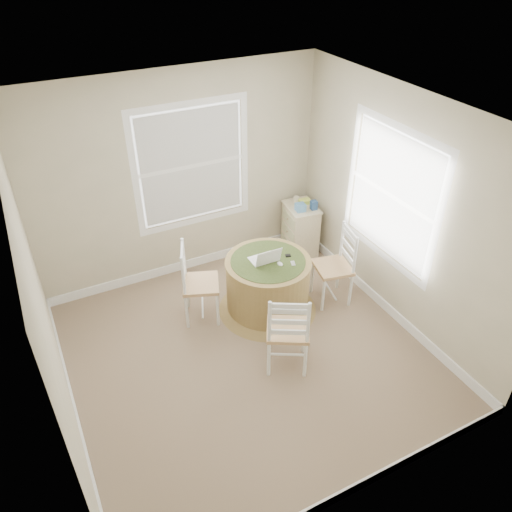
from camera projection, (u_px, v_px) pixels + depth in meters
room at (254, 242)px, 4.82m from camera, size 3.64×3.64×2.64m
round_table at (268, 283)px, 5.78m from camera, size 1.16×1.16×0.70m
chair_left at (201, 283)px, 5.62m from camera, size 0.52×0.54×0.95m
chair_near at (288, 329)px, 5.00m from camera, size 0.56×0.55×0.95m
chair_right at (333, 267)px, 5.88m from camera, size 0.48×0.49×0.95m
laptop at (265, 259)px, 5.58m from camera, size 0.30×0.27×0.21m
mouse at (280, 264)px, 5.54m from camera, size 0.08×0.10×0.03m
phone at (293, 264)px, 5.55m from camera, size 0.07×0.10×0.02m
keys at (288, 256)px, 5.67m from camera, size 0.07×0.07×0.02m
corner_chest at (300, 229)px, 6.84m from camera, size 0.46×0.57×0.70m
tissue_box at (301, 207)px, 6.53m from camera, size 0.13×0.13×0.10m
box_yellow at (304, 202)px, 6.69m from camera, size 0.16×0.12×0.06m
box_blue at (313, 205)px, 6.55m from camera, size 0.09×0.09×0.12m
cup_cream at (297, 200)px, 6.70m from camera, size 0.07×0.07×0.09m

